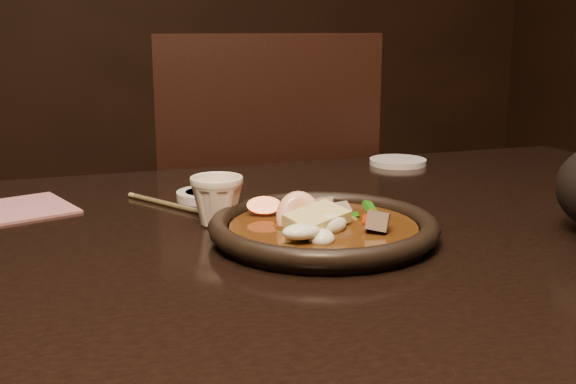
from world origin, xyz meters
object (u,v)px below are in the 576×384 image
object	(u,v)px
table	(241,296)
chair	(262,237)
plate	(323,228)
tea_cup	(217,199)

from	to	relation	value
table	chair	size ratio (longest dim) A/B	1.62
chair	plate	xyz separation A→B (m)	(-0.12, -0.70, 0.23)
chair	table	bearing A→B (deg)	80.34
table	plate	size ratio (longest dim) A/B	5.61
plate	tea_cup	bearing A→B (deg)	135.68
plate	tea_cup	world-z (taller)	tea_cup
tea_cup	chair	bearing A→B (deg)	68.58
chair	tea_cup	distance (m)	0.68
chair	tea_cup	bearing A→B (deg)	77.25
table	chair	bearing A→B (deg)	71.67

